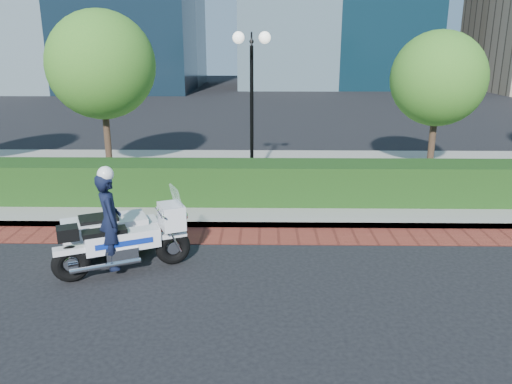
{
  "coord_description": "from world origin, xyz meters",
  "views": [
    {
      "loc": [
        1.33,
        -8.67,
        4.03
      ],
      "look_at": [
        1.17,
        1.53,
        1.0
      ],
      "focal_mm": 35.0,
      "sensor_mm": 36.0,
      "label": 1
    }
  ],
  "objects_px": {
    "police_motorcycle": "(114,231)",
    "tree_b": "(101,65)",
    "lamppost": "(252,85)",
    "tree_c": "(438,79)"
  },
  "relations": [
    {
      "from": "lamppost",
      "to": "tree_c",
      "type": "xyz_separation_m",
      "value": [
        5.5,
        1.3,
        0.09
      ]
    },
    {
      "from": "tree_c",
      "to": "police_motorcycle",
      "type": "xyz_separation_m",
      "value": [
        -7.95,
        -6.55,
        -2.35
      ]
    },
    {
      "from": "police_motorcycle",
      "to": "tree_b",
      "type": "bearing_deg",
      "value": 82.62
    },
    {
      "from": "lamppost",
      "to": "police_motorcycle",
      "type": "relative_size",
      "value": 1.63
    },
    {
      "from": "tree_c",
      "to": "lamppost",
      "type": "bearing_deg",
      "value": -166.7
    },
    {
      "from": "tree_c",
      "to": "police_motorcycle",
      "type": "bearing_deg",
      "value": -140.48
    },
    {
      "from": "lamppost",
      "to": "tree_b",
      "type": "xyz_separation_m",
      "value": [
        -4.5,
        1.3,
        0.48
      ]
    },
    {
      "from": "tree_c",
      "to": "tree_b",
      "type": "bearing_deg",
      "value": 180.0
    },
    {
      "from": "lamppost",
      "to": "tree_b",
      "type": "bearing_deg",
      "value": 163.89
    },
    {
      "from": "tree_c",
      "to": "police_motorcycle",
      "type": "relative_size",
      "value": 1.67
    }
  ]
}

